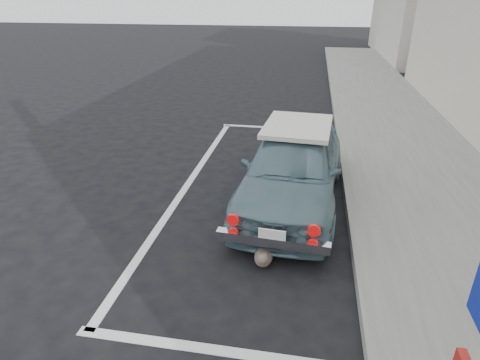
# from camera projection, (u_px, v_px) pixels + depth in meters

# --- Properties ---
(ground) EXTENTS (80.00, 80.00, 0.00)m
(ground) POSITION_uv_depth(u_px,v_px,m) (189.00, 308.00, 4.33)
(ground) COLOR black
(ground) RESTS_ON ground
(sidewalk) EXTENTS (2.80, 40.00, 0.15)m
(sidewalk) POSITION_uv_depth(u_px,v_px,m) (451.00, 231.00, 5.58)
(sidewalk) COLOR slate
(sidewalk) RESTS_ON ground
(pline_rear) EXTENTS (3.00, 0.12, 0.01)m
(pline_rear) POSITION_uv_depth(u_px,v_px,m) (225.00, 351.00, 3.81)
(pline_rear) COLOR silver
(pline_rear) RESTS_ON ground
(pline_front) EXTENTS (3.00, 0.12, 0.01)m
(pline_front) POSITION_uv_depth(u_px,v_px,m) (282.00, 128.00, 10.05)
(pline_front) COLOR silver
(pline_front) RESTS_ON ground
(pline_side) EXTENTS (0.12, 7.00, 0.01)m
(pline_side) POSITION_uv_depth(u_px,v_px,m) (188.00, 183.00, 7.14)
(pline_side) COLOR silver
(pline_side) RESTS_ON ground
(retro_coupe) EXTENTS (1.74, 3.74, 1.24)m
(retro_coupe) POSITION_uv_depth(u_px,v_px,m) (293.00, 166.00, 6.27)
(retro_coupe) COLOR slate
(retro_coupe) RESTS_ON ground
(cat) EXTENTS (0.24, 0.53, 0.28)m
(cat) POSITION_uv_depth(u_px,v_px,m) (263.00, 256.00, 4.98)
(cat) COLOR #706355
(cat) RESTS_ON ground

